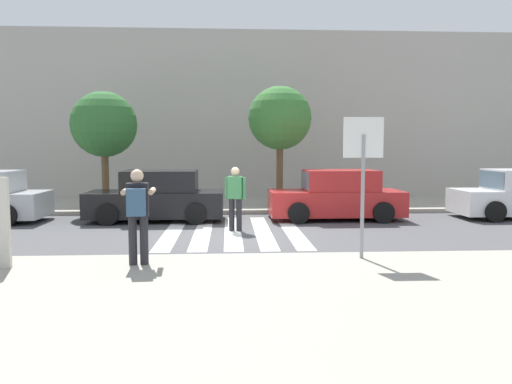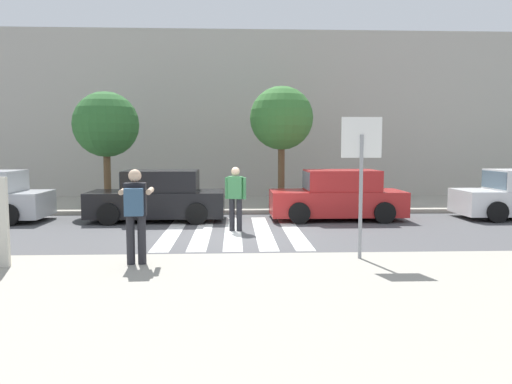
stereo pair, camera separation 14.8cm
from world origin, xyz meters
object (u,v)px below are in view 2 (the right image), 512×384
object	(u,v)px
street_tree_west	(106,125)
photographer_with_backpack	(135,208)
pedestrian_crossing	(236,195)
parked_car_red	(338,196)
stop_sign	(361,156)
parked_car_black	(158,197)
street_tree_center	(282,119)

from	to	relation	value
street_tree_west	photographer_with_backpack	bearing A→B (deg)	-72.81
pedestrian_crossing	parked_car_red	size ratio (longest dim) A/B	0.42
stop_sign	street_tree_west	world-z (taller)	street_tree_west
photographer_with_backpack	parked_car_black	size ratio (longest dim) A/B	0.42
stop_sign	parked_car_black	world-z (taller)	stop_sign
parked_car_black	street_tree_center	world-z (taller)	street_tree_center
photographer_with_backpack	parked_car_red	xyz separation A→B (m)	(5.00, 6.35, -0.44)
street_tree_west	parked_car_black	bearing A→B (deg)	-44.47
photographer_with_backpack	street_tree_center	bearing A→B (deg)	68.57
street_tree_west	stop_sign	bearing A→B (deg)	-49.90
photographer_with_backpack	parked_car_black	distance (m)	6.39
stop_sign	parked_car_red	xyz separation A→B (m)	(0.83, 6.02, -1.37)
street_tree_west	street_tree_center	bearing A→B (deg)	4.56
photographer_with_backpack	parked_car_black	world-z (taller)	photographer_with_backpack
parked_car_red	street_tree_center	xyz separation A→B (m)	(-1.53, 2.48, 2.54)
parked_car_black	pedestrian_crossing	bearing A→B (deg)	-40.48
photographer_with_backpack	pedestrian_crossing	size ratio (longest dim) A/B	1.00
photographer_with_backpack	stop_sign	bearing A→B (deg)	4.52
street_tree_center	stop_sign	bearing A→B (deg)	-85.27
stop_sign	street_tree_west	distance (m)	10.52
parked_car_red	stop_sign	bearing A→B (deg)	-97.84
photographer_with_backpack	parked_car_black	bearing A→B (deg)	94.96
street_tree_center	photographer_with_backpack	bearing A→B (deg)	-111.43
pedestrian_crossing	street_tree_west	world-z (taller)	street_tree_west
parked_car_red	pedestrian_crossing	bearing A→B (deg)	-147.70
street_tree_west	pedestrian_crossing	bearing A→B (deg)	-42.38
stop_sign	photographer_with_backpack	world-z (taller)	stop_sign
street_tree_center	parked_car_black	bearing A→B (deg)	-148.35
parked_car_black	street_tree_west	bearing A→B (deg)	135.53
photographer_with_backpack	street_tree_center	xyz separation A→B (m)	(3.47, 8.83, 2.09)
parked_car_red	photographer_with_backpack	bearing A→B (deg)	-128.19
parked_car_black	parked_car_red	world-z (taller)	same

